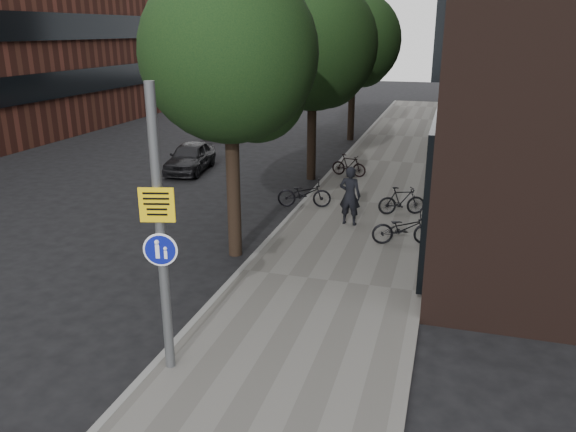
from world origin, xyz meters
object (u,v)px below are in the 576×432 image
at_px(signpost, 161,234).
at_px(pedestrian, 350,196).
at_px(parked_car_near, 190,157).
at_px(parked_bike_facade_near, 404,228).

height_order(signpost, pedestrian, signpost).
xyz_separation_m(pedestrian, parked_car_near, (-7.92, 5.28, -0.41)).
xyz_separation_m(pedestrian, parked_bike_facade_near, (1.76, -1.25, -0.45)).
height_order(signpost, parked_car_near, signpost).
bearing_deg(signpost, pedestrian, 64.19).
bearing_deg(parked_bike_facade_near, parked_car_near, 40.20).
bearing_deg(parked_bike_facade_near, pedestrian, 38.79).
distance_m(signpost, parked_car_near, 15.29).
distance_m(signpost, pedestrian, 8.85).
bearing_deg(signpost, parked_car_near, 99.59).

